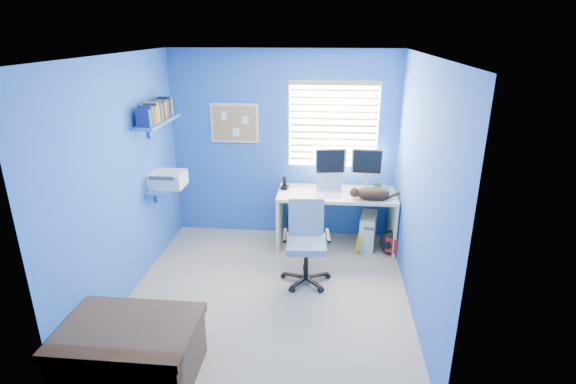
# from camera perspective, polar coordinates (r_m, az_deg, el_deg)

# --- Properties ---
(floor) EXTENTS (3.00, 3.20, 0.00)m
(floor) POSITION_cam_1_polar(r_m,az_deg,el_deg) (5.04, -2.47, -12.71)
(floor) COLOR tan
(floor) RESTS_ON ground
(ceiling) EXTENTS (3.00, 3.20, 0.00)m
(ceiling) POSITION_cam_1_polar(r_m,az_deg,el_deg) (4.24, -2.99, 16.95)
(ceiling) COLOR white
(ceiling) RESTS_ON wall_back
(wall_back) EXTENTS (3.00, 0.01, 2.50)m
(wall_back) POSITION_cam_1_polar(r_m,az_deg,el_deg) (6.01, -0.56, 5.85)
(wall_back) COLOR blue
(wall_back) RESTS_ON ground
(wall_front) EXTENTS (3.00, 0.01, 2.50)m
(wall_front) POSITION_cam_1_polar(r_m,az_deg,el_deg) (3.05, -6.97, -9.15)
(wall_front) COLOR blue
(wall_front) RESTS_ON ground
(wall_left) EXTENTS (0.01, 3.20, 2.50)m
(wall_left) POSITION_cam_1_polar(r_m,az_deg,el_deg) (4.92, -20.26, 1.32)
(wall_left) COLOR blue
(wall_left) RESTS_ON ground
(wall_right) EXTENTS (0.01, 3.20, 2.50)m
(wall_right) POSITION_cam_1_polar(r_m,az_deg,el_deg) (4.53, 16.42, 0.18)
(wall_right) COLOR blue
(wall_right) RESTS_ON ground
(desk) EXTENTS (1.51, 0.65, 0.74)m
(desk) POSITION_cam_1_polar(r_m,az_deg,el_deg) (5.94, 6.09, -3.44)
(desk) COLOR beige
(desk) RESTS_ON floor
(laptop) EXTENTS (0.34, 0.27, 0.22)m
(laptop) POSITION_cam_1_polar(r_m,az_deg,el_deg) (5.69, 5.25, 0.73)
(laptop) COLOR silver
(laptop) RESTS_ON desk
(monitor_left) EXTENTS (0.41, 0.19, 0.54)m
(monitor_left) POSITION_cam_1_polar(r_m,az_deg,el_deg) (5.88, 5.39, 3.02)
(monitor_left) COLOR silver
(monitor_left) RESTS_ON desk
(monitor_right) EXTENTS (0.41, 0.14, 0.54)m
(monitor_right) POSITION_cam_1_polar(r_m,az_deg,el_deg) (5.94, 9.94, 2.95)
(monitor_right) COLOR silver
(monitor_right) RESTS_ON desk
(phone) EXTENTS (0.10, 0.12, 0.17)m
(phone) POSITION_cam_1_polar(r_m,az_deg,el_deg) (5.88, -0.42, 1.19)
(phone) COLOR black
(phone) RESTS_ON desk
(mug) EXTENTS (0.10, 0.09, 0.10)m
(mug) POSITION_cam_1_polar(r_m,az_deg,el_deg) (5.90, 11.26, 0.52)
(mug) COLOR #237435
(mug) RESTS_ON desk
(cd_spindle) EXTENTS (0.13, 0.13, 0.07)m
(cd_spindle) POSITION_cam_1_polar(r_m,az_deg,el_deg) (5.94, 12.17, 0.40)
(cd_spindle) COLOR silver
(cd_spindle) RESTS_ON desk
(cat) EXTENTS (0.43, 0.25, 0.15)m
(cat) POSITION_cam_1_polar(r_m,az_deg,el_deg) (5.62, 10.67, -0.19)
(cat) COLOR black
(cat) RESTS_ON desk
(tower_pc) EXTENTS (0.26, 0.47, 0.45)m
(tower_pc) POSITION_cam_1_polar(r_m,az_deg,el_deg) (6.01, 10.11, -4.86)
(tower_pc) COLOR beige
(tower_pc) RESTS_ON floor
(drawer_boxes) EXTENTS (0.35, 0.28, 0.41)m
(drawer_boxes) POSITION_cam_1_polar(r_m,az_deg,el_deg) (6.06, 1.93, -4.56)
(drawer_boxes) COLOR #CCB086
(drawer_boxes) RESTS_ON floor
(yellow_book) EXTENTS (0.03, 0.17, 0.24)m
(yellow_book) POSITION_cam_1_polar(r_m,az_deg,el_deg) (5.87, 8.82, -6.58)
(yellow_book) COLOR yellow
(yellow_book) RESTS_ON floor
(backpack) EXTENTS (0.32, 0.28, 0.32)m
(backpack) POSITION_cam_1_polar(r_m,az_deg,el_deg) (5.90, 12.94, -6.26)
(backpack) COLOR black
(backpack) RESTS_ON floor
(bed_corner) EXTENTS (1.04, 0.74, 0.50)m
(bed_corner) POSITION_cam_1_polar(r_m,az_deg,el_deg) (4.09, -19.32, -18.65)
(bed_corner) COLOR #503124
(bed_corner) RESTS_ON floor
(office_chair) EXTENTS (0.58, 0.58, 0.93)m
(office_chair) POSITION_cam_1_polar(r_m,az_deg,el_deg) (5.12, 2.31, -7.67)
(office_chair) COLOR black
(office_chair) RESTS_ON floor
(window_blinds) EXTENTS (1.15, 0.05, 1.10)m
(window_blinds) POSITION_cam_1_polar(r_m,az_deg,el_deg) (5.88, 5.78, 8.43)
(window_blinds) COLOR white
(window_blinds) RESTS_ON ground
(corkboard) EXTENTS (0.64, 0.02, 0.52)m
(corkboard) POSITION_cam_1_polar(r_m,az_deg,el_deg) (6.03, -6.81, 8.67)
(corkboard) COLOR beige
(corkboard) RESTS_ON ground
(wall_shelves) EXTENTS (0.42, 0.90, 1.05)m
(wall_shelves) POSITION_cam_1_polar(r_m,az_deg,el_deg) (5.48, -15.83, 5.64)
(wall_shelves) COLOR #356BBD
(wall_shelves) RESTS_ON ground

